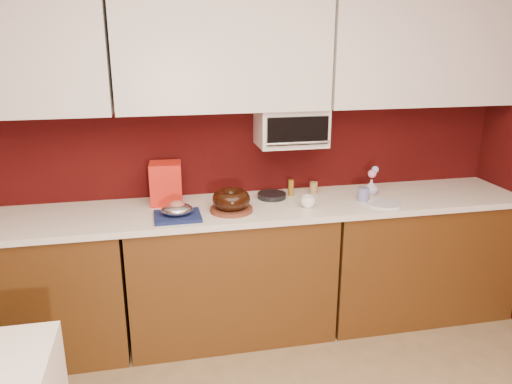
{
  "coord_description": "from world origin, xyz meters",
  "views": [
    {
      "loc": [
        -0.45,
        -1.06,
        1.94
      ],
      "look_at": [
        0.16,
        1.84,
        1.02
      ],
      "focal_mm": 35.0,
      "sensor_mm": 36.0,
      "label": 1
    }
  ],
  "objects_px": {
    "blue_jar": "(363,194)",
    "flower_vase": "(371,186)",
    "pandoro_box": "(166,183)",
    "foil_ham_nest": "(177,209)",
    "toaster_oven": "(291,127)",
    "bundt_cake": "(231,199)",
    "coffee_mug": "(308,201)"
  },
  "relations": [
    {
      "from": "toaster_oven",
      "to": "bundt_cake",
      "type": "distance_m",
      "value": 0.65
    },
    {
      "from": "blue_jar",
      "to": "flower_vase",
      "type": "height_order",
      "value": "flower_vase"
    },
    {
      "from": "coffee_mug",
      "to": "flower_vase",
      "type": "xyz_separation_m",
      "value": [
        0.51,
        0.18,
        0.02
      ]
    },
    {
      "from": "coffee_mug",
      "to": "blue_jar",
      "type": "bearing_deg",
      "value": 8.26
    },
    {
      "from": "pandoro_box",
      "to": "blue_jar",
      "type": "distance_m",
      "value": 1.3
    },
    {
      "from": "bundt_cake",
      "to": "foil_ham_nest",
      "type": "relative_size",
      "value": 1.24
    },
    {
      "from": "bundt_cake",
      "to": "blue_jar",
      "type": "relative_size",
      "value": 2.66
    },
    {
      "from": "foil_ham_nest",
      "to": "pandoro_box",
      "type": "height_order",
      "value": "pandoro_box"
    },
    {
      "from": "bundt_cake",
      "to": "foil_ham_nest",
      "type": "bearing_deg",
      "value": -171.39
    },
    {
      "from": "foil_ham_nest",
      "to": "flower_vase",
      "type": "xyz_separation_m",
      "value": [
        1.34,
        0.2,
        0.0
      ]
    },
    {
      "from": "bundt_cake",
      "to": "coffee_mug",
      "type": "distance_m",
      "value": 0.49
    },
    {
      "from": "foil_ham_nest",
      "to": "flower_vase",
      "type": "bearing_deg",
      "value": 8.62
    },
    {
      "from": "toaster_oven",
      "to": "pandoro_box",
      "type": "relative_size",
      "value": 1.65
    },
    {
      "from": "pandoro_box",
      "to": "flower_vase",
      "type": "relative_size",
      "value": 2.29
    },
    {
      "from": "toaster_oven",
      "to": "coffee_mug",
      "type": "relative_size",
      "value": 5.08
    },
    {
      "from": "blue_jar",
      "to": "foil_ham_nest",
      "type": "bearing_deg",
      "value": -176.12
    },
    {
      "from": "toaster_oven",
      "to": "coffee_mug",
      "type": "xyz_separation_m",
      "value": [
        0.04,
        -0.28,
        -0.43
      ]
    },
    {
      "from": "blue_jar",
      "to": "flower_vase",
      "type": "bearing_deg",
      "value": 47.59
    },
    {
      "from": "coffee_mug",
      "to": "flower_vase",
      "type": "height_order",
      "value": "flower_vase"
    },
    {
      "from": "coffee_mug",
      "to": "blue_jar",
      "type": "height_order",
      "value": "same"
    },
    {
      "from": "flower_vase",
      "to": "pandoro_box",
      "type": "bearing_deg",
      "value": 176.05
    },
    {
      "from": "pandoro_box",
      "to": "blue_jar",
      "type": "bearing_deg",
      "value": -5.47
    },
    {
      "from": "toaster_oven",
      "to": "blue_jar",
      "type": "height_order",
      "value": "toaster_oven"
    },
    {
      "from": "blue_jar",
      "to": "coffee_mug",
      "type": "bearing_deg",
      "value": -171.74
    },
    {
      "from": "pandoro_box",
      "to": "coffee_mug",
      "type": "relative_size",
      "value": 3.08
    },
    {
      "from": "coffee_mug",
      "to": "blue_jar",
      "type": "relative_size",
      "value": 1.0
    },
    {
      "from": "foil_ham_nest",
      "to": "bundt_cake",
      "type": "bearing_deg",
      "value": 8.61
    },
    {
      "from": "pandoro_box",
      "to": "flower_vase",
      "type": "xyz_separation_m",
      "value": [
        1.39,
        -0.1,
        -0.08
      ]
    },
    {
      "from": "foil_ham_nest",
      "to": "pandoro_box",
      "type": "bearing_deg",
      "value": 99.53
    },
    {
      "from": "toaster_oven",
      "to": "pandoro_box",
      "type": "bearing_deg",
      "value": -179.53
    },
    {
      "from": "toaster_oven",
      "to": "foil_ham_nest",
      "type": "xyz_separation_m",
      "value": [
        -0.79,
        -0.31,
        -0.42
      ]
    },
    {
      "from": "pandoro_box",
      "to": "flower_vase",
      "type": "distance_m",
      "value": 1.4
    }
  ]
}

